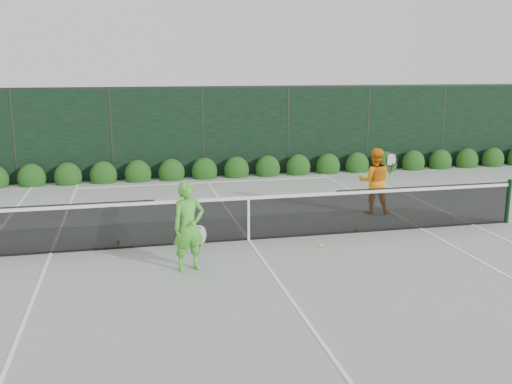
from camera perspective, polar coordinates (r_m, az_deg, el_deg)
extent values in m
plane|color=gray|center=(12.51, -0.74, -4.82)|extent=(80.00, 80.00, 0.00)
cylinder|color=black|center=(15.01, 23.90, -0.84)|extent=(0.10, 0.10, 1.07)
cube|color=black|center=(12.23, -20.40, -3.55)|extent=(4.40, 0.01, 1.02)
cube|color=black|center=(12.37, -0.75, -2.70)|extent=(4.00, 0.01, 0.96)
cube|color=black|center=(13.83, 16.54, -1.47)|extent=(4.40, 0.01, 1.02)
cube|color=white|center=(12.26, -0.75, -0.61)|extent=(12.80, 0.03, 0.07)
cube|color=black|center=(12.50, -0.74, -4.73)|extent=(12.80, 0.02, 0.04)
cube|color=white|center=(12.38, -0.75, -2.80)|extent=(0.05, 0.03, 0.91)
imported|color=green|center=(10.57, -6.75, -3.44)|extent=(0.70, 0.55, 1.67)
torus|color=silver|center=(10.75, -5.72, -4.33)|extent=(0.29, 0.13, 0.30)
cylinder|color=black|center=(10.82, -5.69, -5.55)|extent=(0.10, 0.03, 0.30)
imported|color=orange|center=(14.86, 11.76, 1.08)|extent=(0.98, 0.86, 1.69)
torus|color=black|center=(14.73, 13.42, 3.19)|extent=(0.30, 0.05, 0.30)
cylinder|color=black|center=(14.77, 13.37, 2.27)|extent=(0.10, 0.03, 0.30)
cube|color=white|center=(14.62, 20.83, -3.07)|extent=(0.06, 23.77, 0.01)
cube|color=white|center=(12.36, -19.84, -5.77)|extent=(0.06, 23.77, 0.01)
cube|color=white|center=(13.92, 16.10, -3.49)|extent=(0.06, 23.77, 0.01)
cube|color=white|center=(23.98, -6.68, 3.53)|extent=(11.03, 0.06, 0.01)
cube|color=white|center=(18.62, -4.85, 0.96)|extent=(8.23, 0.06, 0.01)
cube|color=white|center=(12.50, -0.74, -4.79)|extent=(0.06, 12.80, 0.01)
cube|color=black|center=(19.46, -5.39, 5.91)|extent=(32.00, 0.06, 3.00)
cube|color=#262826|center=(19.35, -5.48, 10.41)|extent=(32.00, 0.06, 0.06)
cylinder|color=#262826|center=(19.62, -23.10, 5.01)|extent=(0.08, 0.08, 3.00)
cylinder|color=#262826|center=(19.31, -14.29, 5.53)|extent=(0.08, 0.08, 3.00)
cylinder|color=#262826|center=(19.46, -5.39, 5.91)|extent=(0.08, 0.08, 3.00)
cylinder|color=#262826|center=(20.07, 3.19, 6.14)|extent=(0.08, 0.08, 3.00)
cylinder|color=#262826|center=(21.08, 11.10, 6.24)|extent=(0.08, 0.08, 3.00)
cylinder|color=#262826|center=(22.46, 18.16, 6.23)|extent=(0.08, 0.08, 3.00)
ellipsoid|color=#163B10|center=(19.38, -21.51, 1.27)|extent=(0.86, 0.65, 0.94)
ellipsoid|color=#163B10|center=(19.24, -18.27, 1.44)|extent=(0.86, 0.65, 0.94)
ellipsoid|color=#163B10|center=(19.16, -15.00, 1.60)|extent=(0.86, 0.65, 0.94)
ellipsoid|color=#163B10|center=(19.15, -11.71, 1.76)|extent=(0.86, 0.65, 0.94)
ellipsoid|color=#163B10|center=(19.20, -8.43, 1.92)|extent=(0.86, 0.65, 0.94)
ellipsoid|color=#163B10|center=(19.31, -5.17, 2.06)|extent=(0.86, 0.65, 0.94)
ellipsoid|color=#163B10|center=(19.48, -1.96, 2.20)|extent=(0.86, 0.65, 0.94)
ellipsoid|color=#163B10|center=(19.71, 1.18, 2.33)|extent=(0.86, 0.65, 0.94)
ellipsoid|color=#163B10|center=(20.00, 4.24, 2.44)|extent=(0.86, 0.65, 0.94)
ellipsoid|color=#163B10|center=(20.35, 7.21, 2.55)|extent=(0.86, 0.65, 0.94)
ellipsoid|color=#163B10|center=(20.74, 10.07, 2.65)|extent=(0.86, 0.65, 0.94)
ellipsoid|color=#163B10|center=(21.19, 12.82, 2.74)|extent=(0.86, 0.65, 0.94)
ellipsoid|color=#163B10|center=(21.68, 15.45, 2.81)|extent=(0.86, 0.65, 0.94)
ellipsoid|color=#163B10|center=(22.22, 17.96, 2.88)|extent=(0.86, 0.65, 0.94)
ellipsoid|color=#163B10|center=(22.80, 20.34, 2.94)|extent=(0.86, 0.65, 0.94)
ellipsoid|color=#163B10|center=(23.42, 22.61, 2.99)|extent=(0.86, 0.65, 0.94)
sphere|color=#C6DA30|center=(12.64, -13.59, -4.83)|extent=(0.07, 0.07, 0.07)
sphere|color=#C6DA30|center=(12.09, 6.46, -5.34)|extent=(0.07, 0.07, 0.07)
sphere|color=#C6DA30|center=(13.37, 9.95, -3.71)|extent=(0.07, 0.07, 0.07)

